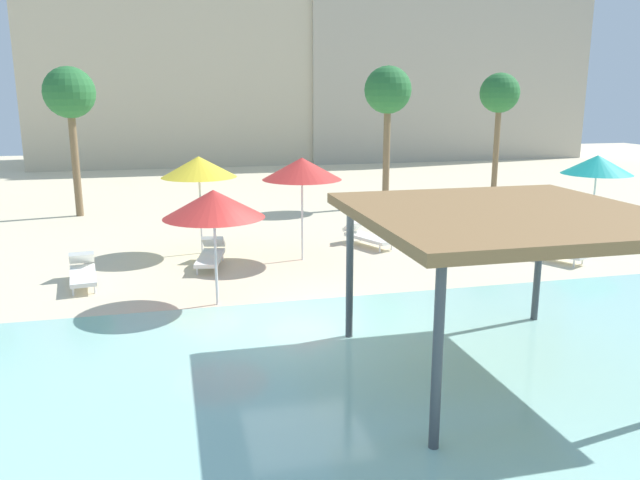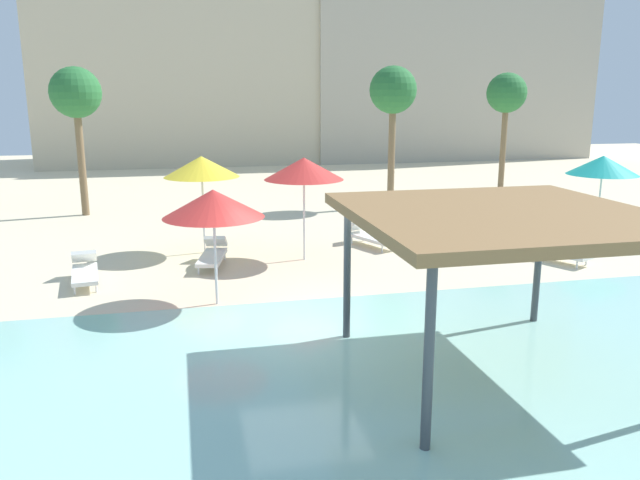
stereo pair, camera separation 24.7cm
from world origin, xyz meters
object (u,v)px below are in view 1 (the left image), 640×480
(lounge_chair_1, at_px, (366,235))
(lounge_chair_2, at_px, (549,248))
(beach_umbrella_teal_2, at_px, (597,165))
(palm_tree_3, at_px, (388,93))
(beach_umbrella_yellow_0, at_px, (199,167))
(shade_pavilion, at_px, (505,219))
(lounge_chair_0, at_px, (83,271))
(lounge_chair_4, at_px, (470,239))
(beach_umbrella_red_1, at_px, (214,204))
(palm_tree_1, at_px, (70,96))
(palm_tree_2, at_px, (500,95))
(beach_umbrella_red_3, at_px, (302,169))
(lounge_chair_3, at_px, (211,254))

(lounge_chair_1, distance_m, lounge_chair_2, 5.35)
(beach_umbrella_teal_2, distance_m, palm_tree_3, 8.50)
(beach_umbrella_yellow_0, distance_m, lounge_chair_2, 10.27)
(shade_pavilion, relative_size, lounge_chair_0, 2.41)
(lounge_chair_4, relative_size, palm_tree_3, 0.35)
(lounge_chair_1, xyz_separation_m, lounge_chair_2, (4.53, -2.84, 0.00))
(beach_umbrella_red_1, distance_m, lounge_chair_0, 4.35)
(lounge_chair_4, distance_m, palm_tree_1, 15.42)
(lounge_chair_1, height_order, palm_tree_1, palm_tree_1)
(beach_umbrella_red_1, xyz_separation_m, lounge_chair_1, (4.95, 4.55, -1.96))
(lounge_chair_0, bearing_deg, lounge_chair_2, 79.76)
(lounge_chair_2, xyz_separation_m, palm_tree_2, (5.30, 12.75, 4.20))
(beach_umbrella_red_3, bearing_deg, shade_pavilion, -78.34)
(lounge_chair_3, bearing_deg, palm_tree_2, 139.37)
(palm_tree_3, bearing_deg, lounge_chair_1, -114.32)
(beach_umbrella_red_1, bearing_deg, palm_tree_1, 110.12)
(beach_umbrella_teal_2, distance_m, lounge_chair_0, 16.43)
(lounge_chair_4, xyz_separation_m, palm_tree_3, (-0.03, 7.56, 4.30))
(beach_umbrella_yellow_0, xyz_separation_m, lounge_chair_1, (5.01, -0.24, -2.23))
(beach_umbrella_red_1, height_order, beach_umbrella_red_3, beach_umbrella_red_3)
(palm_tree_1, bearing_deg, beach_umbrella_yellow_0, -58.72)
(lounge_chair_2, bearing_deg, lounge_chair_3, -126.70)
(shade_pavilion, xyz_separation_m, beach_umbrella_red_3, (-1.64, 7.97, -0.05))
(beach_umbrella_teal_2, distance_m, lounge_chair_4, 5.68)
(lounge_chair_0, bearing_deg, lounge_chair_3, 99.45)
(beach_umbrella_red_3, bearing_deg, lounge_chair_1, 27.64)
(beach_umbrella_teal_2, height_order, palm_tree_1, palm_tree_1)
(shade_pavilion, height_order, palm_tree_1, palm_tree_1)
(shade_pavilion, height_order, beach_umbrella_red_1, shade_pavilion)
(beach_umbrella_yellow_0, height_order, lounge_chair_3, beach_umbrella_yellow_0)
(shade_pavilion, xyz_separation_m, palm_tree_2, (10.47, 19.08, 1.88))
(lounge_chair_3, xyz_separation_m, palm_tree_3, (7.73, 7.62, 4.30))
(beach_umbrella_teal_2, distance_m, palm_tree_2, 10.23)
(beach_umbrella_red_1, xyz_separation_m, lounge_chair_2, (9.49, 1.71, -1.96))
(beach_umbrella_yellow_0, xyz_separation_m, lounge_chair_2, (9.55, -3.08, -2.23))
(palm_tree_2, xyz_separation_m, palm_tree_3, (-6.95, -3.54, 0.11))
(beach_umbrella_yellow_0, xyz_separation_m, lounge_chair_4, (7.92, -1.43, -2.23))
(lounge_chair_1, relative_size, lounge_chair_3, 1.00)
(beach_umbrella_teal_2, height_order, palm_tree_3, palm_tree_3)
(lounge_chair_0, relative_size, lounge_chair_2, 1.00)
(beach_umbrella_red_1, bearing_deg, beach_umbrella_red_3, 51.45)
(shade_pavilion, bearing_deg, beach_umbrella_red_3, 101.66)
(beach_umbrella_red_1, bearing_deg, beach_umbrella_yellow_0, 90.69)
(lounge_chair_1, bearing_deg, lounge_chair_0, -98.09)
(lounge_chair_2, bearing_deg, beach_umbrella_red_3, -130.64)
(beach_umbrella_teal_2, distance_m, lounge_chair_3, 13.16)
(beach_umbrella_teal_2, relative_size, lounge_chair_4, 1.32)
(palm_tree_1, bearing_deg, lounge_chair_3, -62.52)
(beach_umbrella_yellow_0, distance_m, lounge_chair_3, 2.68)
(palm_tree_2, bearing_deg, lounge_chair_4, -121.96)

